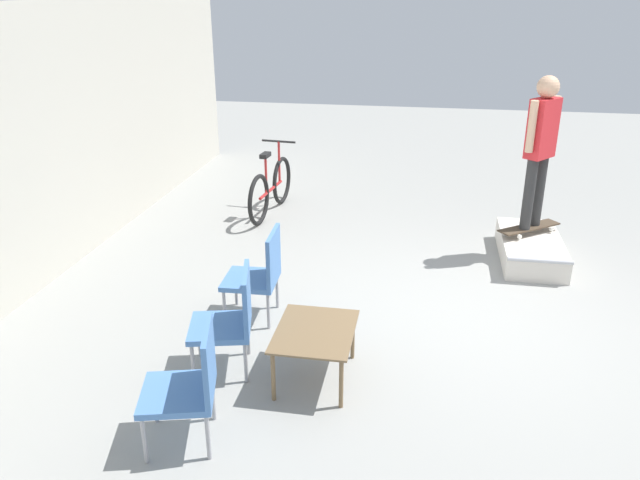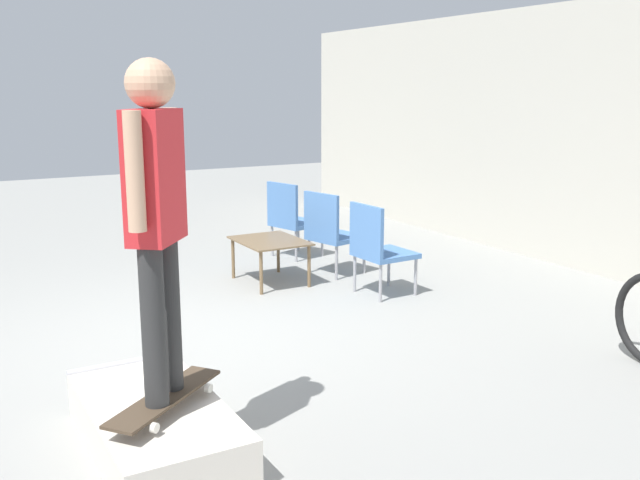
{
  "view_description": "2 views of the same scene",
  "coord_description": "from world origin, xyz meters",
  "px_view_note": "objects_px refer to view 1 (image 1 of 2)",
  "views": [
    {
      "loc": [
        -5.76,
        0.5,
        3.13
      ],
      "look_at": [
        -0.11,
        1.5,
        0.79
      ],
      "focal_mm": 35.0,
      "sensor_mm": 36.0,
      "label": 1
    },
    {
      "loc": [
        5.4,
        -1.86,
        2.05
      ],
      "look_at": [
        0.0,
        1.2,
        0.72
      ],
      "focal_mm": 40.0,
      "sensor_mm": 36.0,
      "label": 2
    }
  ],
  "objects_px": {
    "coffee_table": "(315,336)",
    "skate_ramp_box": "(530,249)",
    "patio_chair_left": "(190,381)",
    "skateboard_on_ramp": "(529,227)",
    "patio_chair_right": "(260,272)",
    "person_skater": "(541,140)",
    "patio_chair_center": "(231,317)",
    "bicycle": "(271,188)"
  },
  "relations": [
    {
      "from": "skate_ramp_box",
      "to": "skateboard_on_ramp",
      "type": "xyz_separation_m",
      "value": [
        0.14,
        0.02,
        0.22
      ]
    },
    {
      "from": "patio_chair_center",
      "to": "patio_chair_right",
      "type": "bearing_deg",
      "value": 166.25
    },
    {
      "from": "coffee_table",
      "to": "bicycle",
      "type": "relative_size",
      "value": 0.48
    },
    {
      "from": "skateboard_on_ramp",
      "to": "patio_chair_right",
      "type": "distance_m",
      "value": 3.56
    },
    {
      "from": "skate_ramp_box",
      "to": "person_skater",
      "type": "distance_m",
      "value": 1.33
    },
    {
      "from": "skate_ramp_box",
      "to": "patio_chair_left",
      "type": "relative_size",
      "value": 1.52
    },
    {
      "from": "skateboard_on_ramp",
      "to": "person_skater",
      "type": "distance_m",
      "value": 1.1
    },
    {
      "from": "coffee_table",
      "to": "patio_chair_right",
      "type": "relative_size",
      "value": 0.88
    },
    {
      "from": "patio_chair_center",
      "to": "bicycle",
      "type": "bearing_deg",
      "value": 175.89
    },
    {
      "from": "skate_ramp_box",
      "to": "patio_chair_right",
      "type": "relative_size",
      "value": 1.52
    },
    {
      "from": "patio_chair_left",
      "to": "patio_chair_right",
      "type": "height_order",
      "value": "same"
    },
    {
      "from": "patio_chair_left",
      "to": "bicycle",
      "type": "relative_size",
      "value": 0.55
    },
    {
      "from": "patio_chair_center",
      "to": "patio_chair_right",
      "type": "distance_m",
      "value": 0.93
    },
    {
      "from": "skate_ramp_box",
      "to": "skateboard_on_ramp",
      "type": "bearing_deg",
      "value": 10.07
    },
    {
      "from": "patio_chair_right",
      "to": "skate_ramp_box",
      "type": "bearing_deg",
      "value": 122.09
    },
    {
      "from": "skate_ramp_box",
      "to": "skateboard_on_ramp",
      "type": "height_order",
      "value": "skateboard_on_ramp"
    },
    {
      "from": "bicycle",
      "to": "patio_chair_right",
      "type": "bearing_deg",
      "value": -161.9
    },
    {
      "from": "patio_chair_center",
      "to": "bicycle",
      "type": "relative_size",
      "value": 0.55
    },
    {
      "from": "skateboard_on_ramp",
      "to": "patio_chair_left",
      "type": "relative_size",
      "value": 0.86
    },
    {
      "from": "person_skater",
      "to": "coffee_table",
      "type": "distance_m",
      "value": 3.89
    },
    {
      "from": "person_skater",
      "to": "patio_chair_center",
      "type": "relative_size",
      "value": 1.95
    },
    {
      "from": "skate_ramp_box",
      "to": "patio_chair_center",
      "type": "bearing_deg",
      "value": 135.33
    },
    {
      "from": "skate_ramp_box",
      "to": "bicycle",
      "type": "xyz_separation_m",
      "value": [
        1.1,
        3.56,
        0.24
      ]
    },
    {
      "from": "skateboard_on_ramp",
      "to": "bicycle",
      "type": "xyz_separation_m",
      "value": [
        0.96,
        3.53,
        0.02
      ]
    },
    {
      "from": "skateboard_on_ramp",
      "to": "patio_chair_right",
      "type": "height_order",
      "value": "patio_chair_right"
    },
    {
      "from": "coffee_table",
      "to": "skate_ramp_box",
      "type": "bearing_deg",
      "value": -36.16
    },
    {
      "from": "person_skater",
      "to": "coffee_table",
      "type": "height_order",
      "value": "person_skater"
    },
    {
      "from": "skateboard_on_ramp",
      "to": "person_skater",
      "type": "bearing_deg",
      "value": 6.93
    },
    {
      "from": "patio_chair_left",
      "to": "bicycle",
      "type": "distance_m",
      "value": 5.01
    },
    {
      "from": "skateboard_on_ramp",
      "to": "coffee_table",
      "type": "bearing_deg",
      "value": -162.69
    },
    {
      "from": "coffee_table",
      "to": "patio_chair_right",
      "type": "xyz_separation_m",
      "value": [
        0.96,
        0.73,
        0.1
      ]
    },
    {
      "from": "bicycle",
      "to": "skate_ramp_box",
      "type": "bearing_deg",
      "value": -101.35
    },
    {
      "from": "skateboard_on_ramp",
      "to": "patio_chair_center",
      "type": "relative_size",
      "value": 0.86
    },
    {
      "from": "skate_ramp_box",
      "to": "patio_chair_left",
      "type": "height_order",
      "value": "patio_chair_left"
    },
    {
      "from": "person_skater",
      "to": "coffee_table",
      "type": "relative_size",
      "value": 2.21
    },
    {
      "from": "patio_chair_right",
      "to": "patio_chair_left",
      "type": "bearing_deg",
      "value": -2.56
    },
    {
      "from": "person_skater",
      "to": "patio_chair_right",
      "type": "relative_size",
      "value": 1.95
    },
    {
      "from": "person_skater",
      "to": "coffee_table",
      "type": "xyz_separation_m",
      "value": [
        -3.08,
        2.13,
        -1.05
      ]
    },
    {
      "from": "patio_chair_left",
      "to": "patio_chair_right",
      "type": "distance_m",
      "value": 1.89
    },
    {
      "from": "skateboard_on_ramp",
      "to": "skate_ramp_box",
      "type": "bearing_deg",
      "value": -118.0
    },
    {
      "from": "coffee_table",
      "to": "patio_chair_center",
      "type": "height_order",
      "value": "patio_chair_center"
    },
    {
      "from": "patio_chair_right",
      "to": "skateboard_on_ramp",
      "type": "bearing_deg",
      "value": 124.12
    }
  ]
}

